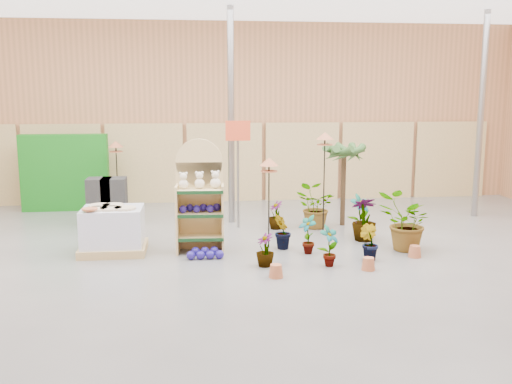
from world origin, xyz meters
TOP-DOWN VIEW (x-y plane):
  - room at (0.00, 0.91)m, footprint 15.20×12.10m
  - display_shelf at (-0.71, 1.37)m, footprint 0.85×0.56m
  - teddy_bears at (-0.69, 1.28)m, footprint 0.72×0.18m
  - gazing_balls_shelf at (-0.71, 1.26)m, footprint 0.72×0.25m
  - gazing_balls_floor at (-0.64, 0.87)m, footprint 0.63×0.39m
  - pallet_stack at (-2.22, 1.36)m, footprint 1.12×0.94m
  - charcoal_planters at (-2.61, 3.53)m, footprint 0.80×0.50m
  - trellis_stock at (-3.80, 5.20)m, footprint 2.00×0.30m
  - offer_sign at (0.10, 2.98)m, footprint 0.50×0.08m
  - bird_table_front at (0.52, 1.38)m, footprint 0.34×0.34m
  - bird_table_right at (1.71, 2.24)m, footprint 0.34×0.34m
  - bird_table_back at (-2.51, 4.48)m, footprint 0.34×0.34m
  - palm at (2.30, 2.96)m, footprint 0.70×0.70m
  - potted_plant_0 at (1.14, 0.92)m, footprint 0.38×0.43m
  - potted_plant_1 at (0.75, 1.23)m, footprint 0.33×0.39m
  - potted_plant_3 at (2.37, 1.67)m, footprint 0.50×0.50m
  - potted_plant_4 at (2.40, 2.06)m, footprint 0.51×0.44m
  - potted_plant_6 at (1.63, 2.76)m, footprint 1.02×0.97m
  - potted_plant_7 at (0.31, 0.28)m, footprint 0.40×0.40m
  - potted_plant_8 at (1.33, 0.15)m, footprint 0.43×0.39m
  - potted_plant_9 at (2.06, 0.42)m, footprint 0.40×0.42m
  - potted_plant_10 at (2.87, 0.90)m, footprint 1.02×0.91m
  - potted_plant_11 at (0.86, 2.78)m, footprint 0.41×0.41m

SIDE VIEW (x-z plane):
  - gazing_balls_floor at x=-0.64m, z-range 0.00..0.15m
  - potted_plant_7 at x=0.31m, z-range 0.00..0.54m
  - potted_plant_11 at x=0.86m, z-range 0.00..0.58m
  - potted_plant_9 at x=2.06m, z-range 0.00..0.60m
  - potted_plant_1 at x=0.75m, z-range 0.00..0.65m
  - potted_plant_8 at x=1.33m, z-range 0.00..0.67m
  - potted_plant_0 at x=1.14m, z-range 0.00..0.68m
  - pallet_stack at x=-2.22m, z-range -0.02..0.82m
  - potted_plant_4 at x=2.40m, z-range 0.00..0.82m
  - potted_plant_3 at x=2.37m, z-range 0.00..0.83m
  - potted_plant_6 at x=1.63m, z-range 0.00..0.89m
  - charcoal_planters at x=-2.61m, z-range 0.00..1.00m
  - potted_plant_10 at x=2.87m, z-range 0.00..1.02m
  - gazing_balls_shelf at x=-0.71m, z-range 0.71..0.84m
  - display_shelf at x=-0.71m, z-range -0.08..1.88m
  - trellis_stock at x=-3.80m, z-range 0.00..1.80m
  - teddy_bears at x=-0.69m, z-range 1.09..1.40m
  - bird_table_front at x=0.52m, z-range 0.69..2.32m
  - palm at x=2.30m, z-range 0.65..2.47m
  - bird_table_back at x=-2.51m, z-range 0.72..2.41m
  - offer_sign at x=0.10m, z-range 0.47..2.67m
  - bird_table_right at x=1.71m, z-range 0.86..2.87m
  - room at x=0.00m, z-range -0.14..4.56m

